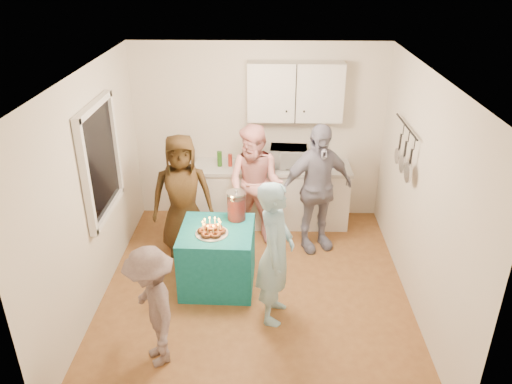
{
  "coord_description": "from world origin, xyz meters",
  "views": [
    {
      "loc": [
        0.13,
        -4.87,
        3.7
      ],
      "look_at": [
        0.0,
        0.35,
        1.15
      ],
      "focal_mm": 35.0,
      "sensor_mm": 36.0,
      "label": 1
    }
  ],
  "objects_px": {
    "counter": "(272,196)",
    "child_near_left": "(152,308)",
    "woman_back_center": "(255,186)",
    "party_table": "(218,257)",
    "microwave": "(288,157)",
    "woman_back_left": "(182,195)",
    "man_birthday": "(275,253)",
    "woman_back_right": "(316,189)",
    "punch_jar": "(236,207)"
  },
  "relations": [
    {
      "from": "counter",
      "to": "party_table",
      "type": "distance_m",
      "value": 1.69
    },
    {
      "from": "punch_jar",
      "to": "party_table",
      "type": "bearing_deg",
      "value": -130.25
    },
    {
      "from": "counter",
      "to": "woman_back_right",
      "type": "bearing_deg",
      "value": -49.75
    },
    {
      "from": "counter",
      "to": "punch_jar",
      "type": "distance_m",
      "value": 1.46
    },
    {
      "from": "punch_jar",
      "to": "woman_back_center",
      "type": "height_order",
      "value": "woman_back_center"
    },
    {
      "from": "punch_jar",
      "to": "man_birthday",
      "type": "bearing_deg",
      "value": -61.15
    },
    {
      "from": "man_birthday",
      "to": "woman_back_center",
      "type": "bearing_deg",
      "value": 18.04
    },
    {
      "from": "party_table",
      "to": "woman_back_right",
      "type": "distance_m",
      "value": 1.59
    },
    {
      "from": "microwave",
      "to": "woman_back_center",
      "type": "bearing_deg",
      "value": -127.65
    },
    {
      "from": "woman_back_left",
      "to": "child_near_left",
      "type": "relative_size",
      "value": 1.28
    },
    {
      "from": "counter",
      "to": "woman_back_left",
      "type": "height_order",
      "value": "woman_back_left"
    },
    {
      "from": "party_table",
      "to": "woman_back_left",
      "type": "relative_size",
      "value": 0.52
    },
    {
      "from": "counter",
      "to": "woman_back_left",
      "type": "xyz_separation_m",
      "value": [
        -1.17,
        -0.79,
        0.39
      ]
    },
    {
      "from": "woman_back_center",
      "to": "woman_back_right",
      "type": "relative_size",
      "value": 0.95
    },
    {
      "from": "microwave",
      "to": "punch_jar",
      "type": "bearing_deg",
      "value": -113.39
    },
    {
      "from": "punch_jar",
      "to": "man_birthday",
      "type": "relative_size",
      "value": 0.21
    },
    {
      "from": "woman_back_center",
      "to": "child_near_left",
      "type": "distance_m",
      "value": 2.5
    },
    {
      "from": "counter",
      "to": "child_near_left",
      "type": "bearing_deg",
      "value": -112.06
    },
    {
      "from": "party_table",
      "to": "punch_jar",
      "type": "relative_size",
      "value": 2.5
    },
    {
      "from": "woman_back_left",
      "to": "woman_back_right",
      "type": "height_order",
      "value": "woman_back_right"
    },
    {
      "from": "counter",
      "to": "party_table",
      "type": "bearing_deg",
      "value": -112.78
    },
    {
      "from": "woman_back_right",
      "to": "counter",
      "type": "bearing_deg",
      "value": 107.53
    },
    {
      "from": "man_birthday",
      "to": "woman_back_left",
      "type": "relative_size",
      "value": 1.0
    },
    {
      "from": "microwave",
      "to": "woman_back_center",
      "type": "relative_size",
      "value": 0.31
    },
    {
      "from": "party_table",
      "to": "man_birthday",
      "type": "xyz_separation_m",
      "value": [
        0.68,
        -0.57,
        0.44
      ]
    },
    {
      "from": "woman_back_center",
      "to": "party_table",
      "type": "bearing_deg",
      "value": -88.74
    },
    {
      "from": "microwave",
      "to": "child_near_left",
      "type": "xyz_separation_m",
      "value": [
        -1.37,
        -2.83,
        -0.41
      ]
    },
    {
      "from": "punch_jar",
      "to": "child_near_left",
      "type": "bearing_deg",
      "value": -114.94
    },
    {
      "from": "woman_back_left",
      "to": "party_table",
      "type": "bearing_deg",
      "value": -65.58
    },
    {
      "from": "woman_back_center",
      "to": "punch_jar",
      "type": "bearing_deg",
      "value": -81.32
    },
    {
      "from": "punch_jar",
      "to": "woman_back_center",
      "type": "xyz_separation_m",
      "value": [
        0.21,
        0.78,
        -0.09
      ]
    },
    {
      "from": "woman_back_left",
      "to": "woman_back_center",
      "type": "height_order",
      "value": "woman_back_center"
    },
    {
      "from": "punch_jar",
      "to": "woman_back_right",
      "type": "height_order",
      "value": "woman_back_right"
    },
    {
      "from": "microwave",
      "to": "child_near_left",
      "type": "relative_size",
      "value": 0.4
    },
    {
      "from": "party_table",
      "to": "punch_jar",
      "type": "xyz_separation_m",
      "value": [
        0.22,
        0.26,
        0.55
      ]
    },
    {
      "from": "man_birthday",
      "to": "woman_back_right",
      "type": "distance_m",
      "value": 1.56
    },
    {
      "from": "microwave",
      "to": "party_table",
      "type": "xyz_separation_m",
      "value": [
        -0.88,
        -1.56,
        -0.67
      ]
    },
    {
      "from": "woman_back_center",
      "to": "child_near_left",
      "type": "relative_size",
      "value": 1.3
    },
    {
      "from": "woman_back_right",
      "to": "child_near_left",
      "type": "height_order",
      "value": "woman_back_right"
    },
    {
      "from": "punch_jar",
      "to": "woman_back_center",
      "type": "relative_size",
      "value": 0.2
    },
    {
      "from": "party_table",
      "to": "child_near_left",
      "type": "distance_m",
      "value": 1.39
    },
    {
      "from": "party_table",
      "to": "woman_back_right",
      "type": "bearing_deg",
      "value": 35.7
    },
    {
      "from": "woman_back_left",
      "to": "woman_back_center",
      "type": "distance_m",
      "value": 0.98
    },
    {
      "from": "party_table",
      "to": "child_near_left",
      "type": "height_order",
      "value": "child_near_left"
    },
    {
      "from": "woman_back_left",
      "to": "woman_back_center",
      "type": "bearing_deg",
      "value": 6.56
    },
    {
      "from": "man_birthday",
      "to": "woman_back_center",
      "type": "relative_size",
      "value": 0.98
    },
    {
      "from": "party_table",
      "to": "man_birthday",
      "type": "distance_m",
      "value": 0.99
    },
    {
      "from": "man_birthday",
      "to": "child_near_left",
      "type": "relative_size",
      "value": 1.27
    },
    {
      "from": "punch_jar",
      "to": "child_near_left",
      "type": "relative_size",
      "value": 0.26
    },
    {
      "from": "man_birthday",
      "to": "woman_back_right",
      "type": "xyz_separation_m",
      "value": [
        0.55,
        1.46,
        0.06
      ]
    }
  ]
}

